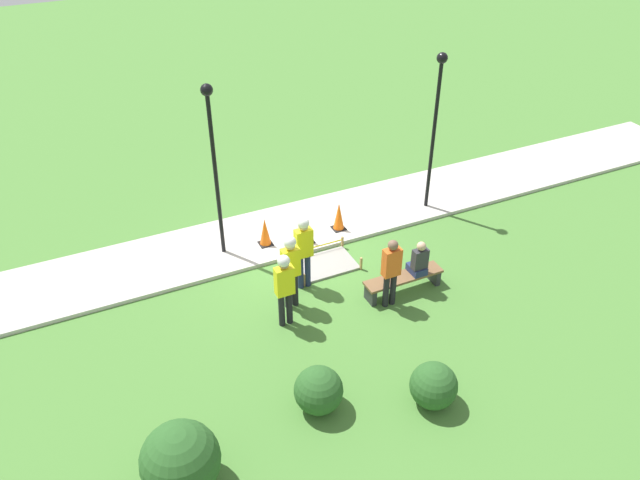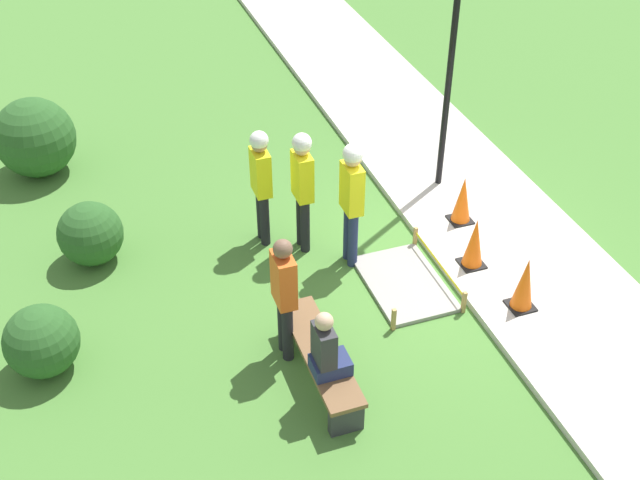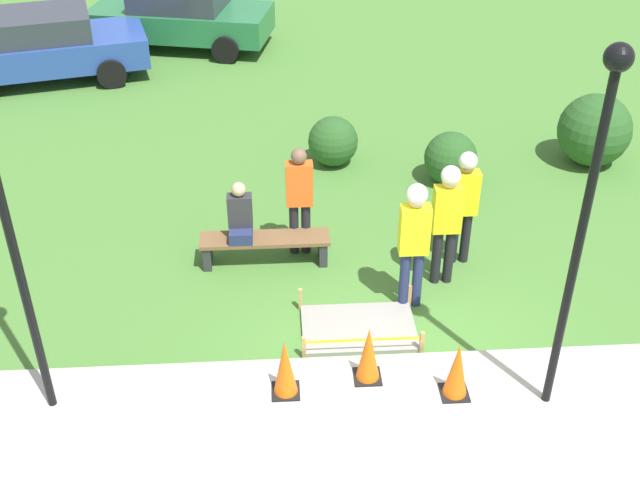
{
  "view_description": "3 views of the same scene",
  "coord_description": "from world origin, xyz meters",
  "px_view_note": "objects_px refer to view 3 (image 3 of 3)",
  "views": [
    {
      "loc": [
        5.04,
        11.79,
        9.28
      ],
      "look_at": [
        -0.01,
        1.04,
        1.13
      ],
      "focal_mm": 35.0,
      "sensor_mm": 36.0,
      "label": 1
    },
    {
      "loc": [
        -7.96,
        4.56,
        7.2
      ],
      "look_at": [
        -0.3,
        1.86,
        1.08
      ],
      "focal_mm": 45.0,
      "sensor_mm": 36.0,
      "label": 2
    },
    {
      "loc": [
        -1.36,
        -7.67,
        6.97
      ],
      "look_at": [
        -0.79,
        1.34,
        1.01
      ],
      "focal_mm": 45.0,
      "sensor_mm": 36.0,
      "label": 3
    }
  ],
  "objects_px": {
    "traffic_cone_sidewalk_edge": "(457,370)",
    "worker_assistant": "(464,198)",
    "bystander_in_orange_shirt": "(299,195)",
    "worker_supervisor": "(447,214)",
    "traffic_cone_near_patch": "(285,368)",
    "worker_trainee": "(414,234)",
    "person_seated_on_bench": "(240,216)",
    "parked_car_green": "(181,15)",
    "traffic_cone_far_patch": "(368,354)",
    "park_bench": "(265,244)",
    "parked_car_blue": "(39,45)",
    "lamppost_far": "(1,200)",
    "lamppost_near": "(589,194)"
  },
  "relations": [
    {
      "from": "bystander_in_orange_shirt",
      "to": "lamppost_near",
      "type": "distance_m",
      "value": 4.86
    },
    {
      "from": "traffic_cone_near_patch",
      "to": "traffic_cone_sidewalk_edge",
      "type": "bearing_deg",
      "value": -4.38
    },
    {
      "from": "traffic_cone_near_patch",
      "to": "worker_supervisor",
      "type": "relative_size",
      "value": 0.42
    },
    {
      "from": "park_bench",
      "to": "worker_trainee",
      "type": "xyz_separation_m",
      "value": [
        2.01,
        -1.16,
        0.85
      ]
    },
    {
      "from": "park_bench",
      "to": "worker_supervisor",
      "type": "distance_m",
      "value": 2.75
    },
    {
      "from": "traffic_cone_near_patch",
      "to": "person_seated_on_bench",
      "type": "height_order",
      "value": "person_seated_on_bench"
    },
    {
      "from": "person_seated_on_bench",
      "to": "worker_trainee",
      "type": "relative_size",
      "value": 0.46
    },
    {
      "from": "person_seated_on_bench",
      "to": "parked_car_green",
      "type": "relative_size",
      "value": 0.19
    },
    {
      "from": "traffic_cone_near_patch",
      "to": "worker_trainee",
      "type": "distance_m",
      "value": 2.58
    },
    {
      "from": "worker_assistant",
      "to": "parked_car_blue",
      "type": "distance_m",
      "value": 11.02
    },
    {
      "from": "lamppost_near",
      "to": "worker_supervisor",
      "type": "bearing_deg",
      "value": 106.8
    },
    {
      "from": "bystander_in_orange_shirt",
      "to": "lamppost_far",
      "type": "xyz_separation_m",
      "value": [
        -3.08,
        -3.18,
        1.91
      ]
    },
    {
      "from": "traffic_cone_near_patch",
      "to": "traffic_cone_far_patch",
      "type": "distance_m",
      "value": 1.03
    },
    {
      "from": "traffic_cone_near_patch",
      "to": "lamppost_near",
      "type": "bearing_deg",
      "value": -5.82
    },
    {
      "from": "traffic_cone_near_patch",
      "to": "traffic_cone_sidewalk_edge",
      "type": "distance_m",
      "value": 2.03
    },
    {
      "from": "traffic_cone_far_patch",
      "to": "parked_car_green",
      "type": "relative_size",
      "value": 0.17
    },
    {
      "from": "traffic_cone_sidewalk_edge",
      "to": "worker_trainee",
      "type": "distance_m",
      "value": 2.03
    },
    {
      "from": "park_bench",
      "to": "person_seated_on_bench",
      "type": "relative_size",
      "value": 2.17
    },
    {
      "from": "traffic_cone_sidewalk_edge",
      "to": "worker_assistant",
      "type": "distance_m",
      "value": 3.05
    },
    {
      "from": "park_bench",
      "to": "parked_car_blue",
      "type": "relative_size",
      "value": 0.39
    },
    {
      "from": "park_bench",
      "to": "parked_car_blue",
      "type": "distance_m",
      "value": 9.08
    },
    {
      "from": "traffic_cone_sidewalk_edge",
      "to": "worker_assistant",
      "type": "bearing_deg",
      "value": 77.45
    },
    {
      "from": "worker_trainee",
      "to": "parked_car_green",
      "type": "xyz_separation_m",
      "value": [
        -4.0,
        10.69,
        -0.39
      ]
    },
    {
      "from": "traffic_cone_near_patch",
      "to": "park_bench",
      "type": "height_order",
      "value": "traffic_cone_near_patch"
    },
    {
      "from": "bystander_in_orange_shirt",
      "to": "worker_supervisor",
      "type": "bearing_deg",
      "value": -24.07
    },
    {
      "from": "traffic_cone_sidewalk_edge",
      "to": "person_seated_on_bench",
      "type": "height_order",
      "value": "person_seated_on_bench"
    },
    {
      "from": "park_bench",
      "to": "bystander_in_orange_shirt",
      "type": "distance_m",
      "value": 0.9
    },
    {
      "from": "park_bench",
      "to": "lamppost_near",
      "type": "distance_m",
      "value": 5.31
    },
    {
      "from": "park_bench",
      "to": "worker_assistant",
      "type": "relative_size",
      "value": 1.05
    },
    {
      "from": "worker_trainee",
      "to": "traffic_cone_far_patch",
      "type": "bearing_deg",
      "value": -116.28
    },
    {
      "from": "person_seated_on_bench",
      "to": "bystander_in_orange_shirt",
      "type": "relative_size",
      "value": 0.5
    },
    {
      "from": "person_seated_on_bench",
      "to": "traffic_cone_sidewalk_edge",
      "type": "bearing_deg",
      "value": -50.02
    },
    {
      "from": "worker_trainee",
      "to": "parked_car_blue",
      "type": "bearing_deg",
      "value": 128.51
    },
    {
      "from": "worker_trainee",
      "to": "traffic_cone_sidewalk_edge",
      "type": "bearing_deg",
      "value": -82.51
    },
    {
      "from": "worker_supervisor",
      "to": "lamppost_far",
      "type": "height_order",
      "value": "lamppost_far"
    },
    {
      "from": "person_seated_on_bench",
      "to": "worker_trainee",
      "type": "distance_m",
      "value": 2.67
    },
    {
      "from": "traffic_cone_near_patch",
      "to": "parked_car_green",
      "type": "xyz_separation_m",
      "value": [
        -2.22,
        12.43,
        0.29
      ]
    },
    {
      "from": "traffic_cone_sidewalk_edge",
      "to": "parked_car_green",
      "type": "relative_size",
      "value": 0.17
    },
    {
      "from": "person_seated_on_bench",
      "to": "traffic_cone_near_patch",
      "type": "bearing_deg",
      "value": -78.98
    },
    {
      "from": "person_seated_on_bench",
      "to": "worker_trainee",
      "type": "xyz_separation_m",
      "value": [
        2.35,
        -1.21,
        0.37
      ]
    },
    {
      "from": "worker_assistant",
      "to": "parked_car_blue",
      "type": "xyz_separation_m",
      "value": [
        -7.86,
        7.72,
        -0.32
      ]
    },
    {
      "from": "person_seated_on_bench",
      "to": "lamppost_near",
      "type": "relative_size",
      "value": 0.2
    },
    {
      "from": "lamppost_far",
      "to": "traffic_cone_sidewalk_edge",
      "type": "bearing_deg",
      "value": -1.6
    },
    {
      "from": "worker_supervisor",
      "to": "worker_assistant",
      "type": "distance_m",
      "value": 0.61
    },
    {
      "from": "lamppost_far",
      "to": "worker_trainee",
      "type": "bearing_deg",
      "value": 21.11
    },
    {
      "from": "worker_supervisor",
      "to": "park_bench",
      "type": "bearing_deg",
      "value": 166.06
    },
    {
      "from": "traffic_cone_far_patch",
      "to": "park_bench",
      "type": "xyz_separation_m",
      "value": [
        -1.24,
        2.71,
        -0.15
      ]
    },
    {
      "from": "person_seated_on_bench",
      "to": "worker_assistant",
      "type": "height_order",
      "value": "worker_assistant"
    },
    {
      "from": "parked_car_blue",
      "to": "worker_assistant",
      "type": "bearing_deg",
      "value": -58.07
    },
    {
      "from": "traffic_cone_far_patch",
      "to": "lamppost_far",
      "type": "xyz_separation_m",
      "value": [
        -3.79,
        -0.21,
        2.43
      ]
    }
  ]
}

